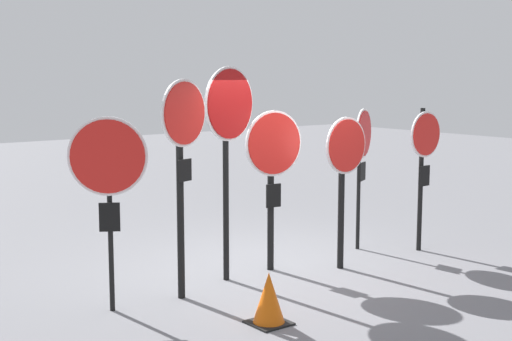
% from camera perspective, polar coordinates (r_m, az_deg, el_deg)
% --- Properties ---
extents(ground_plane, '(40.00, 40.00, 0.00)m').
position_cam_1_polar(ground_plane, '(9.42, 1.91, -8.11)').
color(ground_plane, slate).
extents(stop_sign_0, '(0.74, 0.46, 2.13)m').
position_cam_1_polar(stop_sign_0, '(7.70, -11.74, 0.10)').
color(stop_sign_0, black).
rests_on(stop_sign_0, ground).
extents(stop_sign_1, '(0.72, 0.28, 2.52)m').
position_cam_1_polar(stop_sign_1, '(8.03, -5.89, 1.95)').
color(stop_sign_1, black).
rests_on(stop_sign_1, ground).
extents(stop_sign_2, '(0.88, 0.28, 2.66)m').
position_cam_1_polar(stop_sign_2, '(8.70, -2.20, 3.64)').
color(stop_sign_2, black).
rests_on(stop_sign_2, ground).
extents(stop_sign_3, '(0.85, 0.18, 2.11)m').
position_cam_1_polar(stop_sign_3, '(9.20, 1.37, 0.71)').
color(stop_sign_3, black).
rests_on(stop_sign_3, ground).
extents(stop_sign_4, '(0.74, 0.16, 2.02)m').
position_cam_1_polar(stop_sign_4, '(9.36, 7.10, 0.48)').
color(stop_sign_4, black).
rests_on(stop_sign_4, ground).
extents(stop_sign_5, '(0.64, 0.36, 2.08)m').
position_cam_1_polar(stop_sign_5, '(10.46, 8.53, 1.98)').
color(stop_sign_5, black).
rests_on(stop_sign_5, ground).
extents(stop_sign_6, '(0.66, 0.14, 2.09)m').
position_cam_1_polar(stop_sign_6, '(10.54, 13.31, 1.49)').
color(stop_sign_6, black).
rests_on(stop_sign_6, ground).
extents(traffic_cone_0, '(0.40, 0.40, 0.55)m').
position_cam_1_polar(traffic_cone_0, '(7.47, 1.03, -10.20)').
color(traffic_cone_0, black).
rests_on(traffic_cone_0, ground).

